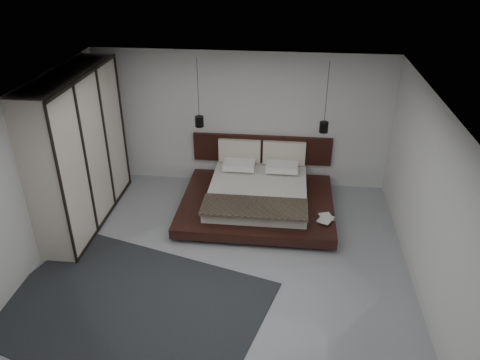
# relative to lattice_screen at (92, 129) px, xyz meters

# --- Properties ---
(floor) EXTENTS (6.00, 6.00, 0.00)m
(floor) POSITION_rel_lattice_screen_xyz_m (2.95, -2.45, -1.30)
(floor) COLOR gray
(floor) RESTS_ON ground
(ceiling) EXTENTS (6.00, 6.00, 0.00)m
(ceiling) POSITION_rel_lattice_screen_xyz_m (2.95, -2.45, 1.50)
(ceiling) COLOR white
(ceiling) RESTS_ON wall_back
(wall_back) EXTENTS (6.00, 0.00, 6.00)m
(wall_back) POSITION_rel_lattice_screen_xyz_m (2.95, 0.55, 0.10)
(wall_back) COLOR silver
(wall_back) RESTS_ON floor
(wall_front) EXTENTS (6.00, 0.00, 6.00)m
(wall_front) POSITION_rel_lattice_screen_xyz_m (2.95, -5.45, 0.10)
(wall_front) COLOR silver
(wall_front) RESTS_ON floor
(wall_left) EXTENTS (0.00, 6.00, 6.00)m
(wall_left) POSITION_rel_lattice_screen_xyz_m (-0.05, -2.45, 0.10)
(wall_left) COLOR silver
(wall_left) RESTS_ON floor
(wall_right) EXTENTS (0.00, 6.00, 6.00)m
(wall_right) POSITION_rel_lattice_screen_xyz_m (5.95, -2.45, 0.10)
(wall_right) COLOR silver
(wall_right) RESTS_ON floor
(lattice_screen) EXTENTS (0.05, 0.90, 2.60)m
(lattice_screen) POSITION_rel_lattice_screen_xyz_m (0.00, 0.00, 0.00)
(lattice_screen) COLOR black
(lattice_screen) RESTS_ON floor
(bed) EXTENTS (2.88, 2.43, 1.09)m
(bed) POSITION_rel_lattice_screen_xyz_m (3.39, -0.55, -1.01)
(bed) COLOR black
(bed) RESTS_ON floor
(book_lower) EXTENTS (0.29, 0.34, 0.03)m
(book_lower) POSITION_rel_lattice_screen_xyz_m (4.57, -1.21, -1.02)
(book_lower) COLOR #99724C
(book_lower) RESTS_ON bed
(book_upper) EXTENTS (0.34, 0.38, 0.02)m
(book_upper) POSITION_rel_lattice_screen_xyz_m (4.55, -1.24, -0.99)
(book_upper) COLOR #99724C
(book_upper) RESTS_ON book_lower
(pendant_left) EXTENTS (0.17, 0.17, 1.32)m
(pendant_left) POSITION_rel_lattice_screen_xyz_m (2.21, -0.08, 0.29)
(pendant_left) COLOR black
(pendant_left) RESTS_ON ceiling
(pendant_right) EXTENTS (0.17, 0.17, 1.33)m
(pendant_right) POSITION_rel_lattice_screen_xyz_m (4.57, -0.08, 0.28)
(pendant_right) COLOR black
(pendant_right) RESTS_ON ceiling
(wardrobe) EXTENTS (0.66, 2.82, 2.77)m
(wardrobe) POSITION_rel_lattice_screen_xyz_m (0.25, -1.21, 0.08)
(wardrobe) COLOR beige
(wardrobe) RESTS_ON floor
(rug) EXTENTS (4.36, 3.63, 0.02)m
(rug) POSITION_rel_lattice_screen_xyz_m (1.75, -3.50, -1.29)
(rug) COLOR black
(rug) RESTS_ON floor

